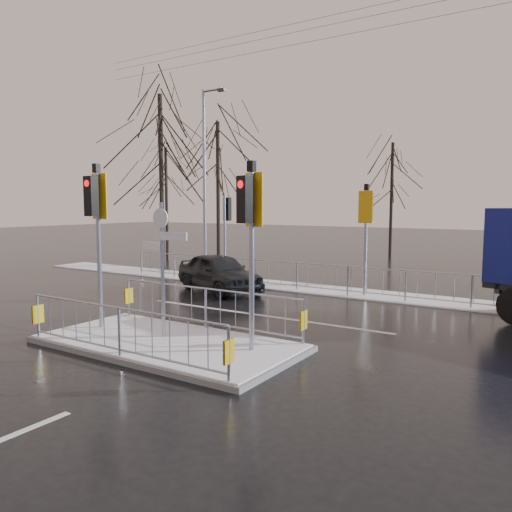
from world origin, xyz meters
The scene contains 11 objects.
ground centered at (0.00, 0.00, 0.00)m, with size 120.00×120.00×0.00m, color black.
snow_verge centered at (0.00, 8.60, 0.02)m, with size 30.00×2.00×0.04m, color white.
lane_markings centered at (0.00, -0.33, 0.00)m, with size 8.00×11.38×0.01m.
traffic_island centered at (-0.01, 0.01, 0.39)m, with size 6.00×3.04×4.15m.
far_kerb_fixtures centered at (0.29, 8.09, 1.02)m, with size 18.00×0.65×3.83m.
car_far_lane centered at (-3.35, 6.38, 0.70)m, with size 1.65×4.10×1.40m, color black.
tree_near_a centered at (-10.50, 11.00, 6.11)m, with size 4.75×4.75×8.97m.
tree_near_b centered at (-8.00, 12.50, 5.15)m, with size 4.00×4.00×7.55m.
tree_near_c centered at (-12.50, 13.50, 4.50)m, with size 3.50×3.50×6.61m.
tree_far_a centered at (-2.00, 22.00, 4.82)m, with size 3.75×3.75×7.08m.
street_lamp_left centered at (-6.43, 9.50, 4.49)m, with size 1.25×0.18×8.20m.
Camera 1 is at (7.59, -8.11, 3.17)m, focal length 35.00 mm.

